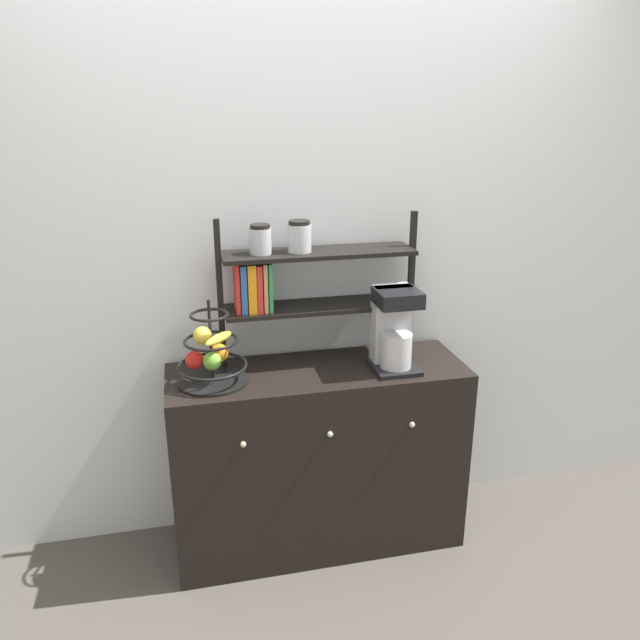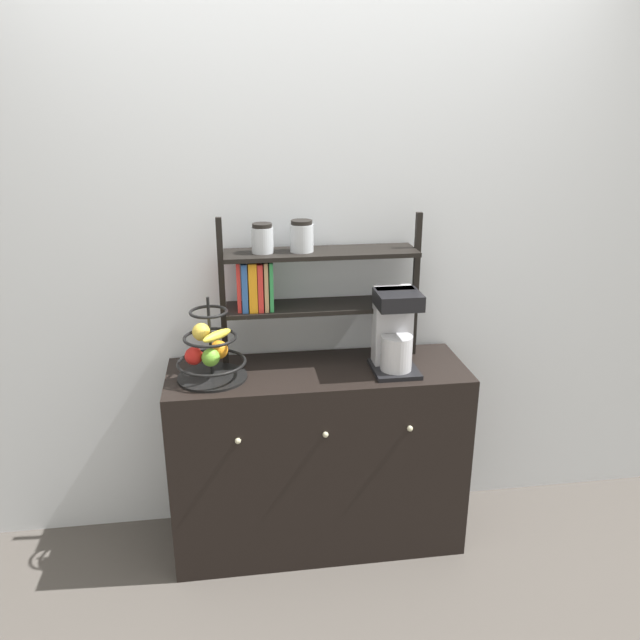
{
  "view_description": "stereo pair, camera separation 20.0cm",
  "coord_description": "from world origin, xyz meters",
  "views": [
    {
      "loc": [
        -0.52,
        -2.11,
        1.9
      ],
      "look_at": [
        0.01,
        0.21,
        1.06
      ],
      "focal_mm": 35.0,
      "sensor_mm": 36.0,
      "label": 1
    },
    {
      "loc": [
        -0.33,
        -2.15,
        1.9
      ],
      "look_at": [
        0.01,
        0.21,
        1.06
      ],
      "focal_mm": 35.0,
      "sensor_mm": 36.0,
      "label": 2
    }
  ],
  "objects": [
    {
      "name": "fruit_stand",
      "position": [
        -0.44,
        0.18,
        0.95
      ],
      "size": [
        0.28,
        0.28,
        0.34
      ],
      "color": "black",
      "rests_on": "sideboard"
    },
    {
      "name": "ground_plane",
      "position": [
        0.0,
        0.0,
        0.0
      ],
      "size": [
        12.0,
        12.0,
        0.0
      ],
      "primitive_type": "plane",
      "color": "#47423D"
    },
    {
      "name": "shelf_hutch",
      "position": [
        -0.08,
        0.33,
        1.22
      ],
      "size": [
        0.84,
        0.2,
        0.63
      ],
      "color": "black",
      "rests_on": "sideboard"
    },
    {
      "name": "coffee_maker",
      "position": [
        0.31,
        0.17,
        1.01
      ],
      "size": [
        0.18,
        0.21,
        0.35
      ],
      "color": "black",
      "rests_on": "sideboard"
    },
    {
      "name": "sideboard",
      "position": [
        0.0,
        0.21,
        0.42
      ],
      "size": [
        1.25,
        0.44,
        0.84
      ],
      "color": "black",
      "rests_on": "ground_plane"
    },
    {
      "name": "wall_back",
      "position": [
        0.0,
        0.47,
        1.3
      ],
      "size": [
        7.0,
        0.05,
        2.6
      ],
      "primitive_type": "cube",
      "color": "silver",
      "rests_on": "ground_plane"
    }
  ]
}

